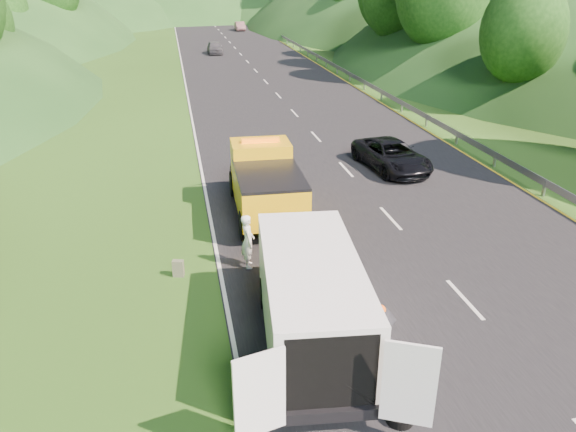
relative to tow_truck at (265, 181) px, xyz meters
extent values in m
plane|color=#38661E|center=(1.70, -5.53, -1.34)|extent=(320.00, 320.00, 0.00)
cube|color=black|center=(4.70, 34.47, -1.33)|extent=(14.00, 200.00, 0.02)
cube|color=gray|center=(12.00, 46.97, -1.34)|extent=(0.06, 140.00, 1.52)
cylinder|color=black|center=(-0.98, 2.13, -0.80)|extent=(0.41, 1.09, 1.08)
cylinder|color=black|center=(1.08, 2.08, -0.80)|extent=(0.41, 1.09, 1.08)
cylinder|color=black|center=(-1.08, -2.20, -0.80)|extent=(0.41, 1.09, 1.08)
cylinder|color=black|center=(0.97, -2.26, -0.80)|extent=(0.41, 1.09, 1.08)
cube|color=#F4B40C|center=(0.03, 1.18, 0.23)|extent=(2.37, 1.79, 2.06)
cube|color=#F4B40C|center=(-0.03, -1.26, -0.04)|extent=(2.48, 3.74, 1.41)
cube|color=black|center=(-0.03, -1.26, 0.72)|extent=(2.48, 3.74, 0.11)
cube|color=black|center=(0.06, 2.48, -0.37)|extent=(2.20, 1.35, 0.76)
cube|color=black|center=(0.08, 3.13, -0.58)|extent=(2.28, 0.27, 0.54)
cube|color=#F4B40C|center=(0.07, 2.86, 0.34)|extent=(2.19, 0.91, 1.18)
cube|color=orange|center=(0.03, 1.18, 1.31)|extent=(1.52, 0.31, 0.17)
cube|color=black|center=(0.05, 1.94, 0.61)|extent=(2.06, 0.14, 0.97)
cylinder|color=black|center=(-1.08, -6.73, -0.89)|extent=(0.42, 0.92, 0.89)
cylinder|color=black|center=(0.92, -6.93, -0.89)|extent=(0.42, 0.92, 0.89)
cylinder|color=black|center=(-1.46, -10.51, -0.89)|extent=(0.42, 0.92, 0.89)
cylinder|color=black|center=(0.54, -10.71, -0.89)|extent=(0.42, 0.92, 0.89)
cube|color=white|center=(-0.28, -8.83, 0.17)|extent=(2.86, 6.01, 2.07)
cube|color=white|center=(0.03, -5.78, -0.28)|extent=(2.32, 1.23, 1.12)
cube|color=black|center=(0.01, -6.00, 0.61)|extent=(2.09, 0.58, 0.93)
cube|color=black|center=(-0.56, -11.67, 0.17)|extent=(1.90, 0.30, 1.79)
cube|color=white|center=(-2.06, -12.02, 0.17)|extent=(1.05, 0.33, 1.90)
cube|color=white|center=(0.83, -12.31, 0.17)|extent=(0.98, 0.52, 1.90)
cube|color=black|center=(-0.58, -11.78, -0.84)|extent=(2.24, 0.39, 0.28)
imported|color=white|center=(-1.26, -4.25, -1.34)|extent=(0.49, 0.67, 1.81)
imported|color=tan|center=(0.12, -4.92, -1.34)|extent=(0.62, 0.60, 1.00)
imported|color=black|center=(0.92, -10.37, -1.34)|extent=(1.46, 1.21, 1.96)
cube|color=#595B44|center=(-3.51, -4.44, -1.06)|extent=(0.38, 0.28, 0.56)
cylinder|color=black|center=(0.98, -11.74, -1.34)|extent=(0.59, 0.59, 0.20)
imported|color=black|center=(6.85, 4.11, -1.34)|extent=(2.94, 5.24, 1.38)
imported|color=#434246|center=(1.82, 47.42, -1.34)|extent=(1.64, 4.09, 1.39)
imported|color=brown|center=(8.03, 74.41, -1.34)|extent=(1.42, 4.07, 1.34)
imported|color=#9A4D60|center=(3.49, 89.94, -1.34)|extent=(2.19, 5.39, 1.56)
camera|label=1|loc=(-3.19, -20.33, 7.53)|focal=35.00mm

